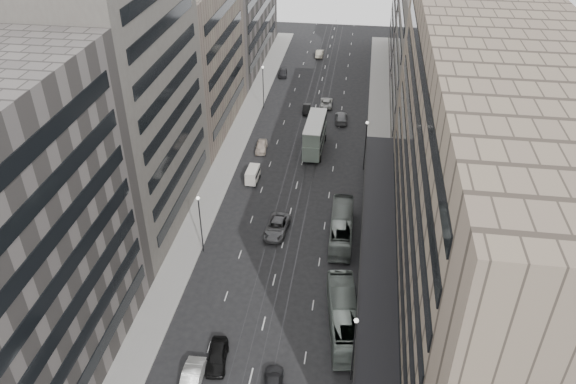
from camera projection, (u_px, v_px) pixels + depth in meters
The scene contains 26 objects.
ground at pixel (262, 330), 59.86m from camera, with size 220.00×220.00×0.00m, color black.
sidewalk_right at pixel (378, 162), 89.39m from camera, with size 4.00×125.00×0.15m, color gray.
sidewalk_left at pixel (231, 152), 92.22m from camera, with size 4.00×125.00×0.15m, color gray.
department_store at pixel (485, 188), 55.71m from camera, with size 19.20×60.00×30.00m.
building_right_mid at pixel (443, 61), 93.68m from camera, with size 15.00×28.00×24.00m, color #524E47.
building_right_far at pixel (432, 1), 117.37m from camera, with size 15.00×32.00×28.00m, color #625C58.
building_left_b at pixel (114, 99), 68.73m from camera, with size 15.00×26.00×34.00m, color #524E47.
building_left_c at pixel (183, 58), 93.52m from camera, with size 15.00×28.00×25.00m, color #716758.
lamp_right_near at pixel (354, 343), 51.72m from camera, with size 0.44×0.44×8.32m.
lamp_right_far at pixel (366, 140), 84.77m from camera, with size 0.44×0.44×8.32m.
lamp_left_near at pixel (200, 218), 68.06m from camera, with size 0.44×0.44×8.32m.
lamp_left_far at pixel (263, 82), 103.59m from camera, with size 0.44×0.44×8.32m.
bus_near at pixel (343, 317), 59.23m from camera, with size 2.86×12.21×3.40m, color gray.
bus_far at pixel (341, 227), 72.49m from camera, with size 2.74×11.70×3.26m, color gray.
double_decker at pixel (315, 135), 91.13m from camera, with size 3.27×9.96×5.41m.
panel_van at pixel (253, 175), 84.00m from camera, with size 1.86×3.61×2.24m.
sedan_0 at pixel (217, 356), 55.92m from camera, with size 1.96×4.86×1.66m, color black.
sedan_1 at pixel (191, 380), 53.53m from camera, with size 1.80×5.17×1.70m, color silver.
sedan_2 at pixel (277, 227), 73.78m from camera, with size 2.76×5.98×1.66m, color #5A5A5D.
sedan_3 at pixel (273, 383), 53.45m from camera, with size 1.90×4.66×1.35m, color black.
sedan_4 at pixel (261, 147), 92.27m from camera, with size 1.76×4.39×1.49m, color beige.
sedan_5 at pixel (307, 109), 104.58m from camera, with size 1.41×4.05×1.34m, color black.
sedan_6 at pixel (326, 103), 106.91m from camera, with size 2.28×4.95×1.38m, color #B9B9B5.
sedan_7 at pixel (341, 118), 101.27m from camera, with size 2.12×5.22×1.52m, color slate.
sedan_8 at pixel (283, 73), 119.56m from camera, with size 1.74×4.33×1.48m, color #262629.
sedan_9 at pixel (320, 53), 129.46m from camera, with size 1.63×4.69×1.54m, color #B8AF98.
Camera 1 is at (8.66, -41.01, 45.32)m, focal length 35.00 mm.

